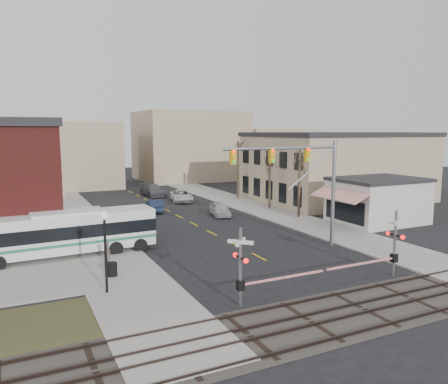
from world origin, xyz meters
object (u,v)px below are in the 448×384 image
at_px(car_d, 153,190).
at_px(pedestrian_near, 108,253).
at_px(car_a, 220,209).
at_px(rr_crossing_east, 390,245).
at_px(traffic_signal_mast, 305,173).
at_px(trash_bin, 112,269).
at_px(car_c, 181,196).
at_px(pedestrian_far, 78,239).
at_px(rr_crossing_west, 248,267).
at_px(transit_bus, 68,232).
at_px(car_b, 154,206).
at_px(street_lamp, 105,235).

relative_size(car_d, pedestrian_near, 3.57).
bearing_deg(car_a, rr_crossing_east, -74.86).
bearing_deg(car_d, car_a, -85.63).
xyz_separation_m(traffic_signal_mast, trash_bin, (-14.01, -0.11, -5.18)).
height_order(car_c, pedestrian_far, pedestrian_far).
distance_m(car_c, pedestrian_near, 26.13).
bearing_deg(car_d, rr_crossing_east, -88.34).
distance_m(rr_crossing_west, car_a, 23.26).
bearing_deg(car_c, rr_crossing_west, -92.79).
xyz_separation_m(car_a, pedestrian_near, (-13.76, -12.03, 0.19)).
bearing_deg(car_c, transit_bus, -117.18).
bearing_deg(traffic_signal_mast, car_b, 105.55).
xyz_separation_m(rr_crossing_east, pedestrian_far, (-16.06, 13.31, -0.92)).
bearing_deg(transit_bus, car_c, 50.96).
bearing_deg(car_c, pedestrian_near, -108.99).
bearing_deg(rr_crossing_east, pedestrian_far, 140.34).
relative_size(rr_crossing_east, car_d, 1.02).
bearing_deg(street_lamp, rr_crossing_east, -15.82).
xyz_separation_m(street_lamp, car_d, (12.68, 33.43, -2.46)).
xyz_separation_m(traffic_signal_mast, pedestrian_near, (-13.77, 2.30, -4.82)).
height_order(trash_bin, car_a, car_a).
height_order(car_c, pedestrian_near, pedestrian_near).
bearing_deg(car_c, street_lamp, -105.95).
height_order(traffic_signal_mast, rr_crossing_east, traffic_signal_mast).
distance_m(transit_bus, street_lamp, 8.59).
bearing_deg(rr_crossing_east, rr_crossing_west, -179.67).
bearing_deg(rr_crossing_east, car_c, 92.40).
bearing_deg(street_lamp, traffic_signal_mast, 10.25).
relative_size(transit_bus, traffic_signal_mast, 1.29).
relative_size(street_lamp, pedestrian_near, 2.87).
distance_m(traffic_signal_mast, trash_bin, 14.94).
distance_m(transit_bus, rr_crossing_west, 14.74).
bearing_deg(transit_bus, trash_bin, -73.07).
xyz_separation_m(rr_crossing_east, car_a, (-0.98, 21.48, -1.27)).
xyz_separation_m(traffic_signal_mast, car_d, (-2.15, 30.75, -4.91)).
bearing_deg(rr_crossing_east, traffic_signal_mast, 97.67).
relative_size(trash_bin, car_d, 0.15).
distance_m(rr_crossing_west, trash_bin, 8.97).
distance_m(car_a, pedestrian_near, 18.27).
distance_m(car_a, car_b, 7.51).
xyz_separation_m(rr_crossing_west, street_lamp, (-6.11, 4.53, 1.29)).
relative_size(car_c, car_d, 0.93).
height_order(rr_crossing_west, pedestrian_near, rr_crossing_west).
bearing_deg(car_d, car_c, -76.59).
height_order(street_lamp, car_b, street_lamp).
bearing_deg(car_a, pedestrian_far, -139.03).
height_order(transit_bus, traffic_signal_mast, traffic_signal_mast).
relative_size(trash_bin, car_c, 0.16).
xyz_separation_m(rr_crossing_west, car_c, (8.35, 31.94, -1.26)).
bearing_deg(rr_crossing_west, street_lamp, 143.42).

